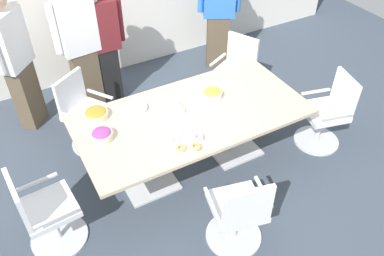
{
  "coord_description": "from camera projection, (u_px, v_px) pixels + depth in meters",
  "views": [
    {
      "loc": [
        -1.56,
        -2.83,
        3.33
      ],
      "look_at": [
        0.0,
        0.0,
        0.55
      ],
      "focal_mm": 37.34,
      "sensor_mm": 36.0,
      "label": 1
    }
  ],
  "objects": [
    {
      "name": "office_chair_3",
      "position": [
        238.0,
        215.0,
        3.58
      ],
      "size": [
        0.65,
        0.65,
        0.91
      ],
      "rotation": [
        0.0,
        0.0,
        -0.23
      ],
      "color": "silver",
      "rests_on": "ground"
    },
    {
      "name": "person_standing_1",
      "position": [
        80.0,
        45.0,
        4.84
      ],
      "size": [
        0.62,
        0.27,
        1.79
      ],
      "rotation": [
        0.0,
        0.0,
        -3.03
      ],
      "color": "brown",
      "rests_on": "ground"
    },
    {
      "name": "person_standing_2",
      "position": [
        102.0,
        44.0,
        5.01
      ],
      "size": [
        0.61,
        0.23,
        1.67
      ],
      "rotation": [
        0.0,
        0.0,
        -3.17
      ],
      "color": "black",
      "rests_on": "ground"
    },
    {
      "name": "snack_bowl_chips_yellow",
      "position": [
        212.0,
        93.0,
        4.32
      ],
      "size": [
        0.22,
        0.22,
        0.1
      ],
      "color": "white",
      "rests_on": "conference_table"
    },
    {
      "name": "person_standing_3",
      "position": [
        219.0,
        11.0,
        5.69
      ],
      "size": [
        0.58,
        0.39,
        1.71
      ],
      "rotation": [
        0.0,
        0.0,
        -3.6
      ],
      "color": "brown",
      "rests_on": "ground"
    },
    {
      "name": "ground_plane",
      "position": [
        192.0,
        164.0,
        4.62
      ],
      "size": [
        10.0,
        10.0,
        0.01
      ],
      "primitive_type": "cube",
      "color": "#3D4754"
    },
    {
      "name": "conference_table",
      "position": [
        192.0,
        123.0,
        4.21
      ],
      "size": [
        2.4,
        1.2,
        0.75
      ],
      "color": "#CCB793",
      "rests_on": "ground"
    },
    {
      "name": "office_chair_0",
      "position": [
        235.0,
        75.0,
        5.31
      ],
      "size": [
        0.72,
        0.72,
        0.91
      ],
      "rotation": [
        0.0,
        0.0,
        -4.26
      ],
      "color": "silver",
      "rests_on": "ground"
    },
    {
      "name": "snack_bowl_candy_mix",
      "position": [
        102.0,
        135.0,
        3.8
      ],
      "size": [
        0.21,
        0.21,
        0.11
      ],
      "color": "beige",
      "rests_on": "conference_table"
    },
    {
      "name": "donut_platter",
      "position": [
        187.0,
        141.0,
        3.78
      ],
      "size": [
        0.34,
        0.34,
        0.04
      ],
      "color": "white",
      "rests_on": "conference_table"
    },
    {
      "name": "office_chair_4",
      "position": [
        327.0,
        115.0,
        4.67
      ],
      "size": [
        0.65,
        0.65,
        0.91
      ],
      "rotation": [
        0.0,
        0.0,
        1.33
      ],
      "color": "silver",
      "rests_on": "ground"
    },
    {
      "name": "napkin_pile",
      "position": [
        174.0,
        110.0,
        4.14
      ],
      "size": [
        0.16,
        0.16,
        0.05
      ],
      "primitive_type": "cube",
      "color": "white",
      "rests_on": "conference_table"
    },
    {
      "name": "office_chair_2",
      "position": [
        45.0,
        214.0,
        3.58
      ],
      "size": [
        0.58,
        0.58,
        0.91
      ],
      "rotation": [
        0.0,
        0.0,
        -1.49
      ],
      "color": "silver",
      "rests_on": "ground"
    },
    {
      "name": "snack_bowl_chips_orange",
      "position": [
        96.0,
        114.0,
        4.06
      ],
      "size": [
        0.25,
        0.25,
        0.1
      ],
      "color": "beige",
      "rests_on": "conference_table"
    },
    {
      "name": "plate_stack",
      "position": [
        136.0,
        108.0,
        4.17
      ],
      "size": [
        0.23,
        0.23,
        0.04
      ],
      "color": "white",
      "rests_on": "conference_table"
    },
    {
      "name": "office_chair_1",
      "position": [
        86.0,
        116.0,
        4.65
      ],
      "size": [
        0.75,
        0.75,
        0.91
      ],
      "rotation": [
        0.0,
        0.0,
        -2.55
      ],
      "color": "silver",
      "rests_on": "ground"
    },
    {
      "name": "person_standing_0",
      "position": [
        16.0,
        60.0,
        4.6
      ],
      "size": [
        0.46,
        0.51,
        1.77
      ],
      "rotation": [
        0.0,
        0.0,
        -2.29
      ],
      "color": "brown",
      "rests_on": "ground"
    }
  ]
}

